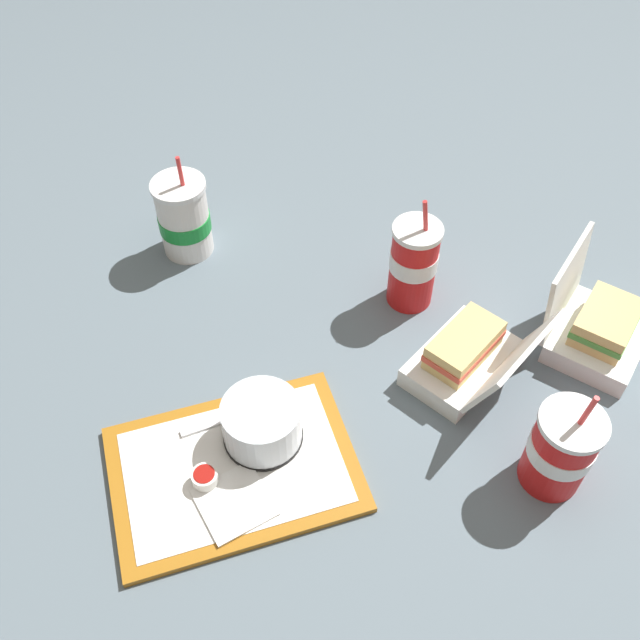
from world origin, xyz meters
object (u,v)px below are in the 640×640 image
at_px(food_tray, 234,469).
at_px(soda_cup_center, 413,264).
at_px(plastic_fork, 214,423).
at_px(soda_cup_front, 561,449).
at_px(clamshell_sandwich_front, 597,328).
at_px(cake_container, 262,423).
at_px(clamshell_sandwich_corner, 467,357).
at_px(ketchup_cup, 205,477).
at_px(soda_cup_corner, 184,218).

bearing_deg(food_tray, soda_cup_center, 22.26).
height_order(plastic_fork, soda_cup_front, soda_cup_front).
xyz_separation_m(food_tray, clamshell_sandwich_front, (0.65, -0.07, 0.04)).
relative_size(cake_container, clamshell_sandwich_front, 0.54).
relative_size(clamshell_sandwich_corner, soda_cup_front, 1.12).
xyz_separation_m(ketchup_cup, clamshell_sandwich_corner, (0.47, -0.01, 0.02)).
distance_m(ketchup_cup, soda_cup_corner, 0.53).
distance_m(clamshell_sandwich_corner, clamshell_sandwich_front, 0.24).
relative_size(soda_cup_center, soda_cup_corner, 1.06).
height_order(ketchup_cup, clamshell_sandwich_corner, clamshell_sandwich_corner).
relative_size(ketchup_cup, soda_cup_center, 0.17).
bearing_deg(cake_container, clamshell_sandwich_corner, -6.24).
xyz_separation_m(ketchup_cup, soda_cup_center, (0.48, 0.18, 0.06)).
bearing_deg(soda_cup_corner, ketchup_cup, -108.61).
bearing_deg(cake_container, soda_cup_center, 22.10).
bearing_deg(food_tray, clamshell_sandwich_corner, -1.67).
relative_size(cake_container, soda_cup_center, 0.54).
bearing_deg(soda_cup_center, food_tray, -157.74).
relative_size(clamshell_sandwich_front, soda_cup_corner, 1.04).
bearing_deg(food_tray, clamshell_sandwich_front, -5.99).
height_order(food_tray, ketchup_cup, ketchup_cup).
xyz_separation_m(food_tray, cake_container, (0.06, 0.03, 0.04)).
bearing_deg(soda_cup_center, cake_container, -157.90).
xyz_separation_m(ketchup_cup, soda_cup_front, (0.47, -0.23, 0.05)).
bearing_deg(cake_container, food_tray, -156.82).
distance_m(food_tray, ketchup_cup, 0.05).
bearing_deg(ketchup_cup, plastic_fork, 60.01).
distance_m(food_tray, soda_cup_center, 0.47).
height_order(ketchup_cup, soda_cup_front, soda_cup_front).
bearing_deg(soda_cup_corner, cake_container, -97.13).
bearing_deg(soda_cup_corner, food_tray, -103.75).
xyz_separation_m(clamshell_sandwich_front, soda_cup_corner, (-0.53, 0.56, 0.03)).
relative_size(food_tray, soda_cup_corner, 1.86).
height_order(cake_container, clamshell_sandwich_front, clamshell_sandwich_front).
xyz_separation_m(cake_container, soda_cup_center, (0.37, 0.15, 0.04)).
xyz_separation_m(clamshell_sandwich_corner, soda_cup_front, (-0.00, -0.22, 0.04)).
xyz_separation_m(ketchup_cup, soda_cup_corner, (0.17, 0.50, 0.05)).
height_order(cake_container, ketchup_cup, cake_container).
bearing_deg(ketchup_cup, food_tray, 4.59).
relative_size(food_tray, plastic_fork, 3.74).
distance_m(cake_container, soda_cup_front, 0.44).
bearing_deg(soda_cup_center, clamshell_sandwich_front, -47.97).
height_order(plastic_fork, clamshell_sandwich_front, clamshell_sandwich_front).
bearing_deg(soda_cup_corner, clamshell_sandwich_corner, -59.53).
bearing_deg(ketchup_cup, soda_cup_corner, 71.39).
bearing_deg(cake_container, soda_cup_corner, 82.87).
relative_size(plastic_fork, soda_cup_corner, 0.50).
distance_m(clamshell_sandwich_front, soda_cup_front, 0.29).
bearing_deg(soda_cup_front, food_tray, 150.76).
xyz_separation_m(plastic_fork, soda_cup_center, (0.43, 0.09, 0.07)).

